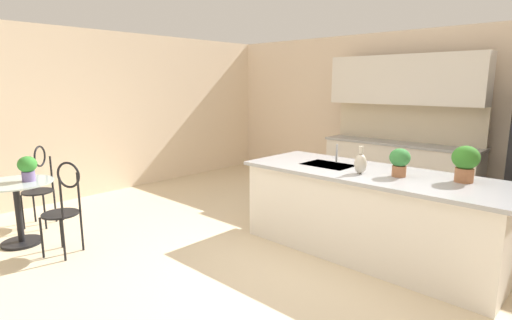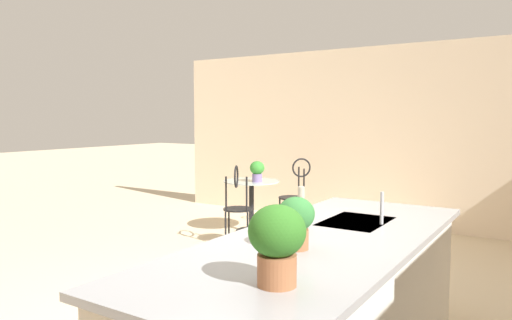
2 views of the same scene
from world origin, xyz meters
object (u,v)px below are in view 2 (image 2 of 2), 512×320
at_px(bistro_table, 251,201).
at_px(chair_by_island, 237,201).
at_px(chair_near_window, 295,190).
at_px(potted_plant_counter_far, 277,240).
at_px(potted_plant_on_table, 257,170).
at_px(vase_on_counter, 301,215).
at_px(potted_plant_counter_near, 296,219).

distance_m(bistro_table, chair_by_island, 0.76).
xyz_separation_m(chair_near_window, potted_plant_counter_far, (4.47, 2.29, 0.55)).
distance_m(chair_near_window, potted_plant_on_table, 0.74).
relative_size(bistro_table, vase_on_counter, 2.78).
bearing_deg(potted_plant_counter_near, vase_on_counter, -156.77).
xyz_separation_m(chair_near_window, potted_plant_on_table, (0.59, -0.29, 0.33)).
bearing_deg(bistro_table, potted_plant_counter_near, 36.51).
relative_size(bistro_table, potted_plant_counter_near, 2.79).
xyz_separation_m(chair_near_window, vase_on_counter, (3.57, 1.94, 0.46)).
height_order(chair_near_window, potted_plant_on_table, chair_near_window).
relative_size(chair_near_window, potted_plant_counter_far, 2.99).
bearing_deg(vase_on_counter, bistro_table, -142.18).
bearing_deg(potted_plant_on_table, potted_plant_counter_far, 33.58).
height_order(chair_near_window, potted_plant_counter_near, potted_plant_counter_near).
distance_m(bistro_table, vase_on_counter, 3.89).
bearing_deg(vase_on_counter, chair_near_window, -151.52).
height_order(bistro_table, potted_plant_counter_near, potted_plant_counter_near).
height_order(bistro_table, chair_near_window, chair_near_window).
height_order(chair_near_window, potted_plant_counter_far, potted_plant_counter_far).
distance_m(potted_plant_on_table, potted_plant_counter_near, 4.10).
height_order(chair_by_island, vase_on_counter, vase_on_counter).
relative_size(chair_near_window, chair_by_island, 1.00).
height_order(chair_near_window, vase_on_counter, vase_on_counter).
height_order(potted_plant_counter_far, potted_plant_counter_near, potted_plant_counter_far).
bearing_deg(potted_plant_counter_far, vase_on_counter, -158.70).
xyz_separation_m(bistro_table, potted_plant_counter_far, (3.94, 2.71, 0.67)).
distance_m(chair_near_window, potted_plant_counter_near, 4.47).
distance_m(potted_plant_counter_far, potted_plant_counter_near, 0.59).
xyz_separation_m(potted_plant_on_table, potted_plant_counter_near, (3.33, 2.38, 0.18)).
bearing_deg(vase_on_counter, potted_plant_counter_far, 21.30).
bearing_deg(chair_by_island, chair_near_window, 172.06).
height_order(chair_by_island, potted_plant_counter_far, potted_plant_counter_far).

